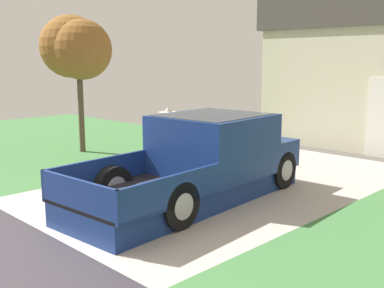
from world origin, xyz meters
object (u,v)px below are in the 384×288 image
object	(u,v)px
person_with_hat	(168,142)
handbag	(155,178)
wheeled_trash_bin	(211,127)
front_yard_tree	(76,48)
pickup_truck	(206,160)

from	to	relation	value
person_with_hat	handbag	world-z (taller)	person_with_hat
handbag	wheeled_trash_bin	size ratio (longest dim) A/B	0.38
front_yard_tree	wheeled_trash_bin	distance (m)	4.83
person_with_hat	handbag	xyz separation A→B (m)	(-0.10, -0.31, -0.78)
pickup_truck	person_with_hat	xyz separation A→B (m)	(-1.41, 0.26, 0.16)
person_with_hat	front_yard_tree	xyz separation A→B (m)	(-4.53, 0.50, 2.15)
handbag	wheeled_trash_bin	bearing A→B (deg)	117.97
front_yard_tree	person_with_hat	bearing A→B (deg)	-6.32
wheeled_trash_bin	handbag	bearing A→B (deg)	-62.03
handbag	wheeled_trash_bin	distance (m)	5.00
handbag	front_yard_tree	distance (m)	5.38
pickup_truck	front_yard_tree	xyz separation A→B (m)	(-5.94, 0.76, 2.31)
front_yard_tree	wheeled_trash_bin	size ratio (longest dim) A/B	3.74
person_with_hat	wheeled_trash_bin	xyz separation A→B (m)	(-2.43, 4.08, -0.32)
pickup_truck	handbag	xyz separation A→B (m)	(-1.51, -0.06, -0.62)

